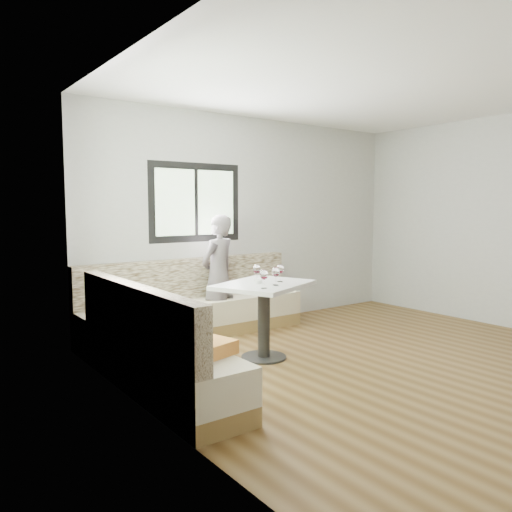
{
  "coord_description": "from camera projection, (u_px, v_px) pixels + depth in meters",
  "views": [
    {
      "loc": [
        -4.05,
        -3.07,
        1.6
      ],
      "look_at": [
        -0.96,
        1.12,
        1.08
      ],
      "focal_mm": 35.0,
      "sensor_mm": 36.0,
      "label": 1
    }
  ],
  "objects": [
    {
      "name": "wine_glass_a",
      "position": [
        264.0,
        275.0,
        4.84
      ],
      "size": [
        0.08,
        0.08,
        0.19
      ],
      "color": "white",
      "rests_on": "table"
    },
    {
      "name": "table",
      "position": [
        264.0,
        302.0,
        5.22
      ],
      "size": [
        1.2,
        1.08,
        0.8
      ],
      "rotation": [
        0.0,
        0.0,
        0.39
      ],
      "color": "black",
      "rests_on": "ground"
    },
    {
      "name": "wine_glass_b",
      "position": [
        276.0,
        273.0,
        5.03
      ],
      "size": [
        0.08,
        0.08,
        0.19
      ],
      "color": "white",
      "rests_on": "table"
    },
    {
      "name": "banquette",
      "position": [
        181.0,
        325.0,
        5.34
      ],
      "size": [
        2.9,
        2.8,
        0.95
      ],
      "color": "olive",
      "rests_on": "ground"
    },
    {
      "name": "wine_glass_d",
      "position": [
        257.0,
        270.0,
        5.26
      ],
      "size": [
        0.08,
        0.08,
        0.19
      ],
      "color": "white",
      "rests_on": "table"
    },
    {
      "name": "olive_ramekin",
      "position": [
        258.0,
        282.0,
        5.18
      ],
      "size": [
        0.09,
        0.09,
        0.03
      ],
      "color": "white",
      "rests_on": "table"
    },
    {
      "name": "wine_glass_c",
      "position": [
        280.0,
        270.0,
        5.27
      ],
      "size": [
        0.08,
        0.08,
        0.19
      ],
      "color": "white",
      "rests_on": "table"
    },
    {
      "name": "room",
      "position": [
        391.0,
        226.0,
        4.89
      ],
      "size": [
        5.01,
        5.01,
        2.81
      ],
      "color": "brown",
      "rests_on": "ground"
    },
    {
      "name": "person",
      "position": [
        218.0,
        275.0,
        6.25
      ],
      "size": [
        0.64,
        0.53,
        1.5
      ],
      "primitive_type": "imported",
      "rotation": [
        0.0,
        0.0,
        3.5
      ],
      "color": "#625A5E",
      "rests_on": "ground"
    }
  ]
}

